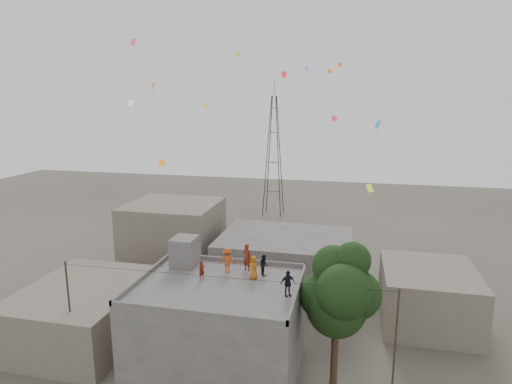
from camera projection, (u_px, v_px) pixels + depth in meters
The scene contains 18 objects.
ground at pixel (220, 373), 27.58m from camera, with size 140.00×140.00×0.00m, color #47423A.
main_building at pixel (219, 330), 26.94m from camera, with size 10.00×8.00×6.10m.
parapet at pixel (218, 283), 26.28m from camera, with size 10.00×8.00×0.30m.
stair_head_box at pixel (185, 252), 29.28m from camera, with size 1.60×1.80×2.00m, color #54524E.
neighbor_west at pixel (85, 312), 31.47m from camera, with size 8.00×10.00×4.00m, color #6A6254.
neighbor_north at pixel (285, 262), 39.97m from camera, with size 12.00×9.00×5.00m, color #54524E.
neighbor_northwest at pixel (174, 236), 44.28m from camera, with size 9.00×8.00×7.00m, color #6A6254.
neighbor_east at pixel (428, 296), 33.60m from camera, with size 7.00×8.00×4.40m, color #6A6254.
tree at pixel (340, 293), 25.27m from camera, with size 4.90×4.60×9.10m.
utility_line at pixel (220, 330), 25.48m from camera, with size 20.12×0.62×7.40m.
transmission_tower at pixel (274, 156), 64.70m from camera, with size 2.97×2.97×20.01m.
person_red_adult at pixel (247, 257), 28.44m from camera, with size 0.68×0.44×1.85m, color maroon.
person_orange_child at pixel (253, 267), 27.12m from camera, with size 0.75×0.49×1.53m, color #BA6215.
person_dark_child at pixel (264, 265), 27.77m from camera, with size 0.66×0.52×1.36m, color black.
person_dark_adult at pixel (288, 283), 24.71m from camera, with size 0.91×0.38×1.55m, color black.
person_orange_adult at pixel (227, 260), 28.13m from camera, with size 1.07×0.62×1.66m, color #BD4415.
person_red_child at pixel (202, 270), 27.13m from camera, with size 0.44×0.29×1.20m, color #621A0F.
kites at pixel (254, 109), 31.04m from camera, with size 18.61×16.98×11.12m.
Camera 1 is at (7.76, -23.40, 17.19)m, focal length 30.00 mm.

